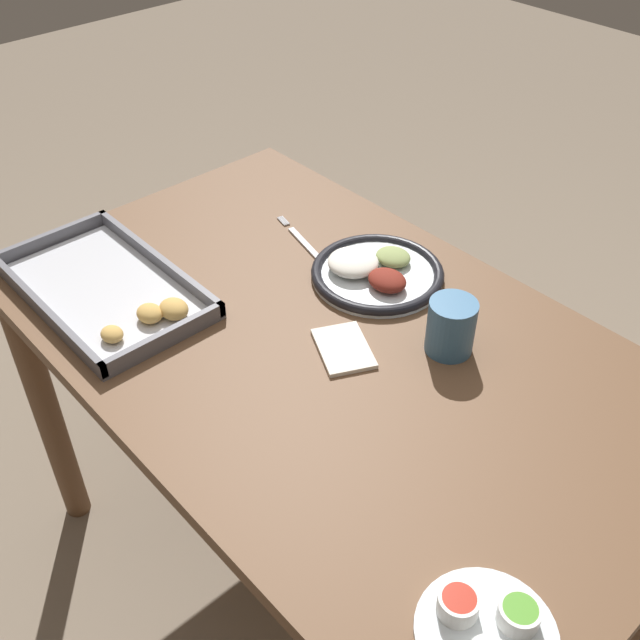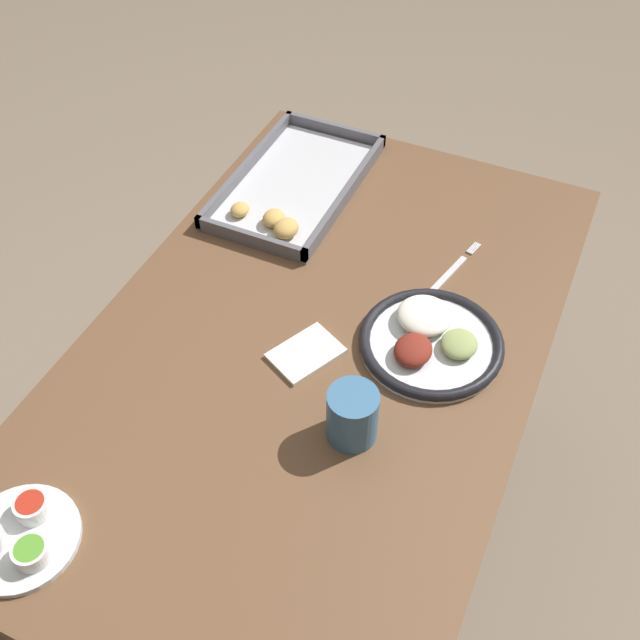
# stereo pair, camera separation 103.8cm
# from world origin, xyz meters

# --- Properties ---
(ground_plane) EXTENTS (8.00, 8.00, 0.00)m
(ground_plane) POSITION_xyz_m (0.00, 0.00, 0.00)
(ground_plane) COLOR #7A6B59
(dining_table) EXTENTS (1.26, 0.76, 0.75)m
(dining_table) POSITION_xyz_m (0.00, 0.00, 0.64)
(dining_table) COLOR brown
(dining_table) RESTS_ON ground_plane
(dinner_plate) EXTENTS (0.25, 0.25, 0.05)m
(dinner_plate) POSITION_xyz_m (0.07, -0.19, 0.77)
(dinner_plate) COLOR silver
(dinner_plate) RESTS_ON dining_table
(fork) EXTENTS (0.22, 0.06, 0.00)m
(fork) POSITION_xyz_m (0.24, -0.16, 0.76)
(fork) COLOR silver
(fork) RESTS_ON dining_table
(saucer_plate) EXTENTS (0.17, 0.17, 0.04)m
(saucer_plate) POSITION_xyz_m (-0.51, 0.22, 0.77)
(saucer_plate) COLOR silver
(saucer_plate) RESTS_ON dining_table
(baking_tray) EXTENTS (0.42, 0.25, 0.04)m
(baking_tray) POSITION_xyz_m (0.36, 0.22, 0.76)
(baking_tray) COLOR #595960
(baking_tray) RESTS_ON dining_table
(drinking_cup) EXTENTS (0.08, 0.08, 0.10)m
(drinking_cup) POSITION_xyz_m (-0.15, -0.13, 0.80)
(drinking_cup) COLOR #38668E
(drinking_cup) RESTS_ON dining_table
(napkin) EXTENTS (0.14, 0.13, 0.01)m
(napkin) POSITION_xyz_m (-0.04, -0.00, 0.76)
(napkin) COLOR silver
(napkin) RESTS_ON dining_table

